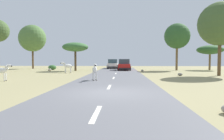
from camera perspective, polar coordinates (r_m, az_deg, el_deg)
name	(u,v)px	position (r m, az deg, el deg)	size (l,w,h in m)	color
ground_plane	(109,93)	(10.11, -0.90, -6.58)	(90.00, 90.00, 0.00)	#998E60
road	(107,93)	(10.12, -1.53, -6.43)	(6.00, 64.00, 0.05)	slate
lane_markings	(105,96)	(9.13, -2.03, -7.27)	(0.16, 56.00, 0.01)	silver
zebra_0	(95,70)	(16.04, -4.86, 0.04)	(0.56, 1.45, 1.38)	silver
zebra_1	(2,71)	(18.08, -28.44, -0.18)	(1.44, 0.39, 1.36)	silver
zebra_2	(67,66)	(26.30, -12.45, 1.06)	(1.41, 0.96, 1.45)	silver
car_0	(113,64)	(38.06, 0.21, 1.64)	(2.03, 4.35, 1.74)	white
car_1	(124,65)	(31.97, 3.41, 1.40)	(2.05, 4.36, 1.74)	red
tree_0	(220,24)	(24.31, 28.11, 11.32)	(4.50, 4.50, 7.64)	brown
tree_1	(75,47)	(31.21, -10.26, 6.31)	(3.89, 3.89, 4.27)	#4C3823
tree_2	(177,36)	(33.90, 17.80, 9.02)	(3.98, 3.98, 7.39)	brown
tree_3	(210,50)	(36.49, 25.81, 5.09)	(4.11, 4.11, 4.00)	brown
tree_6	(32,38)	(41.49, -21.43, 8.27)	(5.00, 5.00, 8.23)	brown
bush_0	(52,67)	(35.47, -16.42, 0.71)	(1.33, 1.20, 0.80)	#386633
rock_0	(142,71)	(28.80, 8.50, -0.17)	(0.39, 0.38, 0.30)	gray
rock_1	(50,70)	(31.75, -17.07, 0.06)	(0.50, 0.49, 0.36)	#A89E8C
rock_2	(180,74)	(22.34, 18.58, -1.17)	(0.50, 0.38, 0.29)	gray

